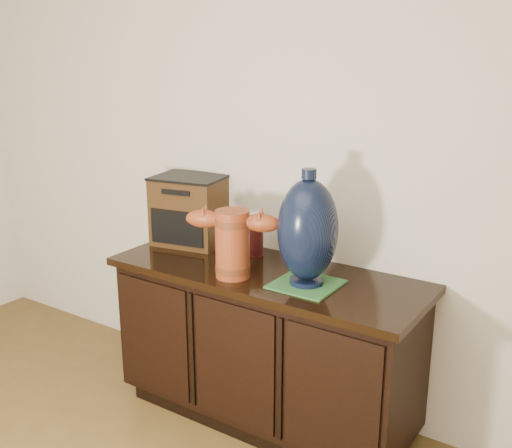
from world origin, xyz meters
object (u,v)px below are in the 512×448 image
Objects in this scene: lamp_base at (308,230)px; sideboard at (265,345)px; spray_can at (257,237)px; terracotta_vessel at (232,240)px; tv_radio at (190,210)px.

sideboard is at bearing 167.96° from lamp_base.
spray_can is (-0.15, 0.15, 0.46)m from sideboard.
sideboard is at bearing 40.39° from terracotta_vessel.
tv_radio is 2.06× the size of spray_can.
sideboard is 0.66m from lamp_base.
terracotta_vessel is (-0.08, -0.14, 0.54)m from sideboard.
sideboard is at bearing -45.16° from spray_can.
tv_radio is 0.80m from lamp_base.
terracotta_vessel is 1.07× the size of tv_radio.
terracotta_vessel is 0.34m from lamp_base.
spray_can reaches higher than sideboard.
sideboard is 0.78m from tv_radio.
terracotta_vessel reaches higher than sideboard.
sideboard is 2.97× the size of lamp_base.
lamp_base reaches higher than sideboard.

